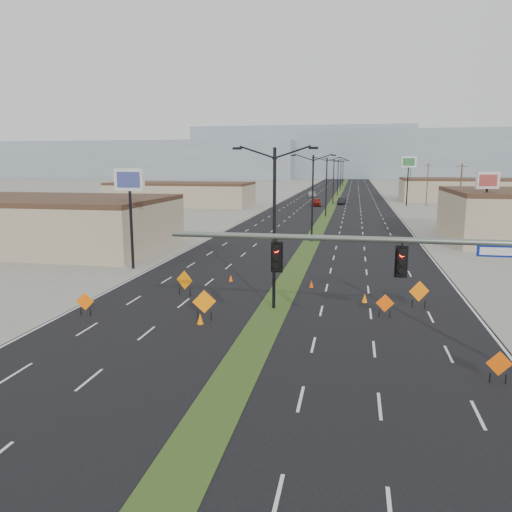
% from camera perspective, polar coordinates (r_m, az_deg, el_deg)
% --- Properties ---
extents(ground, '(600.00, 600.00, 0.00)m').
position_cam_1_polar(ground, '(20.80, -3.43, -15.32)').
color(ground, gray).
rests_on(ground, ground).
extents(road_surface, '(25.00, 400.00, 0.02)m').
position_cam_1_polar(road_surface, '(118.53, 8.86, 6.06)').
color(road_surface, black).
rests_on(road_surface, ground).
extents(median_strip, '(2.00, 400.00, 0.04)m').
position_cam_1_polar(median_strip, '(118.53, 8.86, 6.06)').
color(median_strip, '#364F1C').
rests_on(median_strip, ground).
extents(building_sw_far, '(30.00, 14.00, 4.50)m').
position_cam_1_polar(building_sw_far, '(109.67, -8.53, 6.89)').
color(building_sw_far, tan).
rests_on(building_sw_far, ground).
extents(building_se_far, '(44.00, 16.00, 5.00)m').
position_cam_1_polar(building_se_far, '(132.49, 25.85, 6.69)').
color(building_se_far, tan).
rests_on(building_se_far, ground).
extents(mesa_west, '(180.00, 50.00, 22.00)m').
position_cam_1_polar(mesa_west, '(323.16, -11.77, 10.70)').
color(mesa_west, gray).
rests_on(mesa_west, ground).
extents(mesa_center, '(220.00, 50.00, 28.00)m').
position_cam_1_polar(mesa_center, '(320.07, 17.81, 10.97)').
color(mesa_center, gray).
rests_on(mesa_center, ground).
extents(mesa_backdrop, '(140.00, 50.00, 32.00)m').
position_cam_1_polar(mesa_backdrop, '(339.94, 5.39, 11.70)').
color(mesa_backdrop, gray).
rests_on(mesa_backdrop, ground).
extents(signal_mast, '(16.30, 0.60, 8.00)m').
position_cam_1_polar(signal_mast, '(20.88, 21.30, -2.00)').
color(signal_mast, slate).
rests_on(signal_mast, ground).
extents(streetlight_0, '(5.15, 0.24, 10.02)m').
position_cam_1_polar(streetlight_0, '(30.69, 2.10, 3.72)').
color(streetlight_0, black).
rests_on(streetlight_0, ground).
extents(streetlight_1, '(5.15, 0.24, 10.02)m').
position_cam_1_polar(streetlight_1, '(58.40, 6.48, 6.92)').
color(streetlight_1, black).
rests_on(streetlight_1, ground).
extents(streetlight_2, '(5.15, 0.24, 10.02)m').
position_cam_1_polar(streetlight_2, '(86.30, 8.05, 8.05)').
color(streetlight_2, black).
rests_on(streetlight_2, ground).
extents(streetlight_3, '(5.15, 0.24, 10.02)m').
position_cam_1_polar(streetlight_3, '(114.25, 8.85, 8.62)').
color(streetlight_3, black).
rests_on(streetlight_3, ground).
extents(streetlight_4, '(5.15, 0.24, 10.02)m').
position_cam_1_polar(streetlight_4, '(142.22, 9.34, 8.97)').
color(streetlight_4, black).
rests_on(streetlight_4, ground).
extents(streetlight_5, '(5.15, 0.24, 10.02)m').
position_cam_1_polar(streetlight_5, '(170.19, 9.67, 9.20)').
color(streetlight_5, black).
rests_on(streetlight_5, ground).
extents(streetlight_6, '(5.15, 0.24, 10.02)m').
position_cam_1_polar(streetlight_6, '(198.18, 9.90, 9.37)').
color(streetlight_6, black).
rests_on(streetlight_6, ground).
extents(utility_pole_1, '(1.60, 0.20, 9.00)m').
position_cam_1_polar(utility_pole_1, '(79.68, 22.30, 6.63)').
color(utility_pole_1, '#4C3823').
rests_on(utility_pole_1, ground).
extents(utility_pole_2, '(1.60, 0.20, 9.00)m').
position_cam_1_polar(utility_pole_2, '(114.19, 18.99, 7.80)').
color(utility_pole_2, '#4C3823').
rests_on(utility_pole_2, ground).
extents(utility_pole_3, '(1.60, 0.20, 9.00)m').
position_cam_1_polar(utility_pole_3, '(148.93, 17.21, 8.42)').
color(utility_pole_3, '#4C3823').
rests_on(utility_pole_3, ground).
extents(car_left, '(2.43, 5.03, 1.65)m').
position_cam_1_polar(car_left, '(108.61, 6.94, 6.15)').
color(car_left, maroon).
rests_on(car_left, ground).
extents(car_mid, '(1.98, 4.52, 1.44)m').
position_cam_1_polar(car_mid, '(113.80, 9.78, 6.22)').
color(car_mid, black).
rests_on(car_mid, ground).
extents(car_far, '(2.60, 5.22, 1.46)m').
position_cam_1_polar(car_far, '(137.09, 6.42, 7.02)').
color(car_far, '#A4A8AE').
rests_on(car_far, ground).
extents(construction_sign_0, '(1.07, 0.23, 1.44)m').
position_cam_1_polar(construction_sign_0, '(31.76, -18.95, -5.04)').
color(construction_sign_0, '#F65C05').
rests_on(construction_sign_0, ground).
extents(construction_sign_1, '(1.28, 0.44, 1.78)m').
position_cam_1_polar(construction_sign_1, '(34.89, -8.17, -2.84)').
color(construction_sign_1, orange).
rests_on(construction_sign_1, ground).
extents(construction_sign_2, '(1.30, 0.53, 1.84)m').
position_cam_1_polar(construction_sign_2, '(29.28, -5.94, -5.32)').
color(construction_sign_2, orange).
rests_on(construction_sign_2, ground).
extents(construction_sign_3, '(1.07, 0.12, 1.42)m').
position_cam_1_polar(construction_sign_3, '(30.73, 14.52, -5.34)').
color(construction_sign_3, '#FC5205').
rests_on(construction_sign_3, ground).
extents(construction_sign_4, '(1.07, 0.13, 1.43)m').
position_cam_1_polar(construction_sign_4, '(23.46, 26.03, -11.12)').
color(construction_sign_4, '#D54A04').
rests_on(construction_sign_4, ground).
extents(construction_sign_5, '(1.28, 0.46, 1.78)m').
position_cam_1_polar(construction_sign_5, '(33.20, 18.15, -3.95)').
color(construction_sign_5, '#FF6E05').
rests_on(construction_sign_5, ground).
extents(cone_0, '(0.46, 0.46, 0.65)m').
position_cam_1_polar(cone_0, '(28.86, -6.41, -7.15)').
color(cone_0, orange).
rests_on(cone_0, ground).
extents(cone_1, '(0.39, 0.39, 0.55)m').
position_cam_1_polar(cone_1, '(37.16, 6.35, -3.19)').
color(cone_1, '#F43E05').
rests_on(cone_1, ground).
extents(cone_2, '(0.48, 0.48, 0.62)m').
position_cam_1_polar(cone_2, '(33.79, 12.32, -4.72)').
color(cone_2, orange).
rests_on(cone_2, ground).
extents(cone_3, '(0.37, 0.37, 0.53)m').
position_cam_1_polar(cone_3, '(38.87, -2.91, -2.54)').
color(cone_3, '#FF5505').
rests_on(cone_3, ground).
extents(pole_sign_west, '(2.83, 0.80, 8.63)m').
position_cam_1_polar(pole_sign_west, '(44.01, -14.25, 7.54)').
color(pole_sign_west, black).
rests_on(pole_sign_west, ground).
extents(pole_sign_east_near, '(2.60, 1.29, 8.15)m').
position_cam_1_polar(pole_sign_east_near, '(59.24, 24.92, 7.18)').
color(pole_sign_east_near, black).
rests_on(pole_sign_east_near, ground).
extents(pole_sign_east_far, '(3.27, 1.65, 10.45)m').
position_cam_1_polar(pole_sign_east_far, '(111.33, 17.04, 9.87)').
color(pole_sign_east_far, black).
rests_on(pole_sign_east_far, ground).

